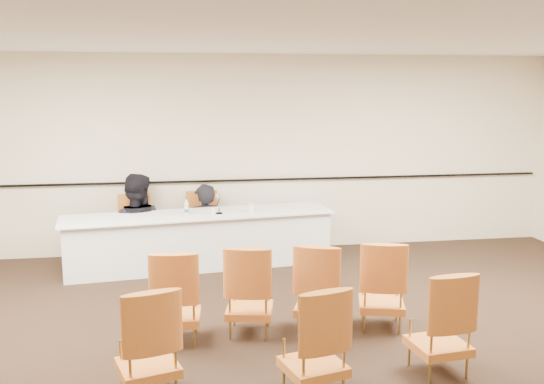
{
  "coord_description": "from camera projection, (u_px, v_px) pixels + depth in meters",
  "views": [
    {
      "loc": [
        -0.98,
        -5.17,
        2.49
      ],
      "look_at": [
        0.29,
        2.6,
        1.14
      ],
      "focal_mm": 40.0,
      "sensor_mm": 36.0,
      "label": 1
    }
  ],
  "objects": [
    {
      "name": "floor",
      "position": [
        286.0,
        361.0,
        5.6
      ],
      "size": [
        10.0,
        10.0,
        0.0
      ],
      "primitive_type": "plane",
      "color": "black",
      "rests_on": "ground"
    },
    {
      "name": "ceiling",
      "position": [
        288.0,
        27.0,
        5.1
      ],
      "size": [
        10.0,
        10.0,
        0.0
      ],
      "primitive_type": "plane",
      "rotation": [
        3.14,
        0.0,
        0.0
      ],
      "color": "white",
      "rests_on": "ground"
    },
    {
      "name": "wall_back",
      "position": [
        238.0,
        154.0,
        9.24
      ],
      "size": [
        10.0,
        0.04,
        3.0
      ],
      "primitive_type": "cube",
      "color": "beige",
      "rests_on": "ground"
    },
    {
      "name": "wall_rail",
      "position": [
        239.0,
        180.0,
        9.27
      ],
      "size": [
        9.8,
        0.04,
        0.03
      ],
      "primitive_type": "cube",
      "color": "black",
      "rests_on": "wall_back"
    },
    {
      "name": "panel_table",
      "position": [
        200.0,
        240.0,
        8.55
      ],
      "size": [
        3.85,
        1.32,
        0.76
      ],
      "primitive_type": null,
      "rotation": [
        0.0,
        0.0,
        0.12
      ],
      "color": "silver",
      "rests_on": "ground"
    },
    {
      "name": "panelist_main",
      "position": [
        205.0,
        237.0,
        9.14
      ],
      "size": [
        0.67,
        0.53,
        1.63
      ],
      "primitive_type": "imported",
      "rotation": [
        0.0,
        0.0,
        3.4
      ],
      "color": "black",
      "rests_on": "ground"
    },
    {
      "name": "panelist_main_chair",
      "position": [
        204.0,
        224.0,
        9.11
      ],
      "size": [
        0.56,
        0.56,
        0.95
      ],
      "primitive_type": null,
      "rotation": [
        0.0,
        0.0,
        0.12
      ],
      "color": "orange",
      "rests_on": "ground"
    },
    {
      "name": "panelist_second",
      "position": [
        136.0,
        235.0,
        8.85
      ],
      "size": [
        0.99,
        0.83,
        1.81
      ],
      "primitive_type": "imported",
      "rotation": [
        0.0,
        0.0,
        2.96
      ],
      "color": "black",
      "rests_on": "ground"
    },
    {
      "name": "panelist_second_chair",
      "position": [
        136.0,
        228.0,
        8.83
      ],
      "size": [
        0.56,
        0.56,
        0.95
      ],
      "primitive_type": null,
      "rotation": [
        0.0,
        0.0,
        0.12
      ],
      "color": "orange",
      "rests_on": "ground"
    },
    {
      "name": "papers",
      "position": [
        236.0,
        212.0,
        8.6
      ],
      "size": [
        0.36,
        0.31,
        0.0
      ],
      "primitive_type": "cube",
      "rotation": [
        0.0,
        0.0,
        0.38
      ],
      "color": "white",
      "rests_on": "panel_table"
    },
    {
      "name": "microphone",
      "position": [
        219.0,
        205.0,
        8.45
      ],
      "size": [
        0.11,
        0.19,
        0.26
      ],
      "primitive_type": null,
      "rotation": [
        0.0,
        0.0,
        0.1
      ],
      "color": "black",
      "rests_on": "panel_table"
    },
    {
      "name": "water_bottle",
      "position": [
        186.0,
        207.0,
        8.4
      ],
      "size": [
        0.07,
        0.07,
        0.21
      ],
      "primitive_type": null,
      "rotation": [
        0.0,
        0.0,
        -0.02
      ],
      "color": "#16727C",
      "rests_on": "panel_table"
    },
    {
      "name": "drinking_glass",
      "position": [
        213.0,
        211.0,
        8.41
      ],
      "size": [
        0.09,
        0.09,
        0.1
      ],
      "primitive_type": "cylinder",
      "rotation": [
        0.0,
        0.0,
        0.51
      ],
      "color": "white",
      "rests_on": "panel_table"
    },
    {
      "name": "coffee_cup",
      "position": [
        251.0,
        208.0,
        8.53
      ],
      "size": [
        0.12,
        0.12,
        0.14
      ],
      "primitive_type": "cylinder",
      "rotation": [
        0.0,
        0.0,
        0.45
      ],
      "color": "white",
      "rests_on": "panel_table"
    },
    {
      "name": "aud_chair_front_left",
      "position": [
        176.0,
        295.0,
        5.98
      ],
      "size": [
        0.54,
        0.54,
        0.95
      ],
      "primitive_type": null,
      "rotation": [
        0.0,
        0.0,
        -0.09
      ],
      "color": "orange",
      "rests_on": "ground"
    },
    {
      "name": "aud_chair_front_mid",
      "position": [
        249.0,
        289.0,
        6.16
      ],
      "size": [
        0.6,
        0.6,
        0.95
      ],
      "primitive_type": null,
      "rotation": [
        0.0,
        0.0,
        -0.22
      ],
      "color": "orange",
      "rests_on": "ground"
    },
    {
      "name": "aud_chair_front_right",
      "position": [
        382.0,
        284.0,
        6.33
      ],
      "size": [
        0.62,
        0.62,
        0.95
      ],
      "primitive_type": null,
      "rotation": [
        0.0,
        0.0,
        -0.27
      ],
      "color": "orange",
      "rests_on": "ground"
    },
    {
      "name": "aud_chair_back_left",
      "position": [
        147.0,
        341.0,
        4.89
      ],
      "size": [
        0.62,
        0.62,
        0.95
      ],
      "primitive_type": null,
      "rotation": [
        0.0,
        0.0,
        0.28
      ],
      "color": "orange",
      "rests_on": "ground"
    },
    {
      "name": "aud_chair_back_mid",
      "position": [
        313.0,
        340.0,
        4.91
      ],
      "size": [
        0.61,
        0.61,
        0.95
      ],
      "primitive_type": null,
      "rotation": [
        0.0,
        0.0,
        0.26
      ],
      "color": "orange",
      "rests_on": "ground"
    },
    {
      "name": "aud_chair_back_right",
      "position": [
        439.0,
        321.0,
        5.31
      ],
      "size": [
        0.56,
        0.56,
        0.95
      ],
      "primitive_type": null,
      "rotation": [
        0.0,
        0.0,
        0.12
      ],
      "color": "orange",
      "rests_on": "ground"
    },
    {
      "name": "aud_chair_extra",
      "position": [
        319.0,
        287.0,
        6.23
      ],
      "size": [
        0.65,
        0.65,
        0.95
      ],
      "primitive_type": null,
      "rotation": [
        0.0,
        0.0,
        -0.37
      ],
      "color": "orange",
      "rests_on": "ground"
    }
  ]
}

